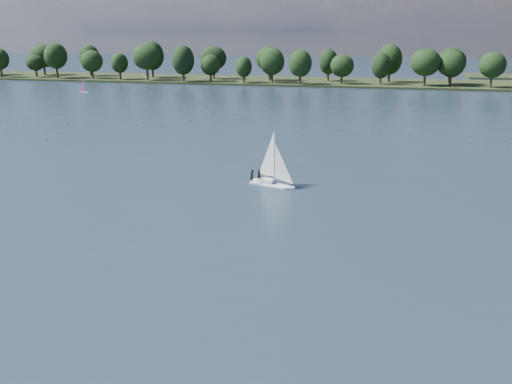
# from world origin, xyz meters

# --- Properties ---
(ground) EXTENTS (700.00, 700.00, 0.00)m
(ground) POSITION_xyz_m (0.00, 100.00, 0.00)
(ground) COLOR #233342
(ground) RESTS_ON ground
(far_shore) EXTENTS (660.00, 40.00, 1.50)m
(far_shore) POSITION_xyz_m (0.00, 212.00, 0.00)
(far_shore) COLOR black
(far_shore) RESTS_ON ground
(sailboat) EXTENTS (6.34, 3.65, 8.05)m
(sailboat) POSITION_xyz_m (5.05, 54.30, 2.25)
(sailboat) COLOR white
(sailboat) RESTS_ON ground
(dinghy_pink) EXTENTS (3.02, 1.34, 4.72)m
(dinghy_pink) POSITION_xyz_m (-81.51, 155.58, 1.12)
(dinghy_pink) COLOR silver
(dinghy_pink) RESTS_ON ground
(treeline) EXTENTS (562.93, 73.63, 17.23)m
(treeline) POSITION_xyz_m (-6.18, 207.74, 8.05)
(treeline) COLOR black
(treeline) RESTS_ON ground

